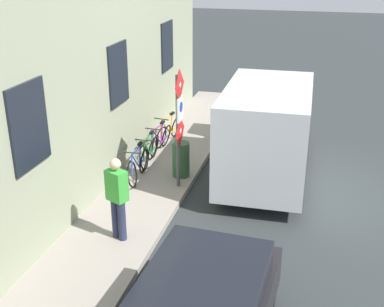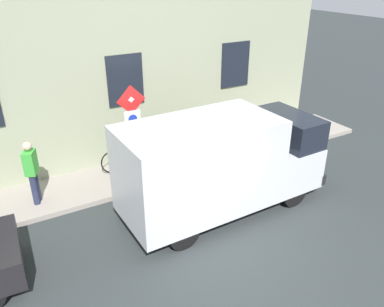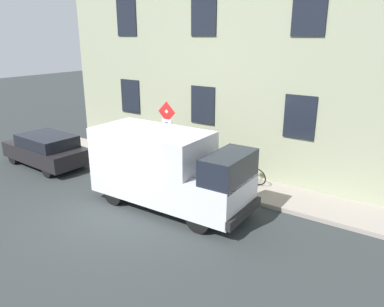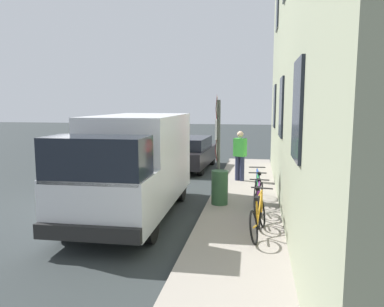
# 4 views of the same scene
# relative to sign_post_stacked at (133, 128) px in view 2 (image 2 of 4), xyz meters

# --- Properties ---
(ground_plane) EXTENTS (80.00, 80.00, 0.00)m
(ground_plane) POSITION_rel_sign_post_stacked_xyz_m (-3.22, -0.50, -1.90)
(ground_plane) COLOR #2C3132
(sidewalk_slab) EXTENTS (1.91, 16.34, 0.14)m
(sidewalk_slab) POSITION_rel_sign_post_stacked_xyz_m (0.75, -0.50, -1.83)
(sidewalk_slab) COLOR gray
(sidewalk_slab) RESTS_ON ground_plane
(building_facade) EXTENTS (0.75, 14.34, 8.45)m
(building_facade) POSITION_rel_sign_post_stacked_xyz_m (2.05, -0.50, 2.33)
(building_facade) COLOR #969C7E
(building_facade) RESTS_ON ground_plane
(sign_post_stacked) EXTENTS (0.15, 0.56, 2.79)m
(sign_post_stacked) POSITION_rel_sign_post_stacked_xyz_m (0.00, 0.00, 0.00)
(sign_post_stacked) COLOR #474C47
(sign_post_stacked) RESTS_ON sidewalk_slab
(delivery_van) EXTENTS (2.11, 5.37, 2.50)m
(delivery_van) POSITION_rel_sign_post_stacked_xyz_m (-1.90, -1.49, -0.57)
(delivery_van) COLOR silver
(delivery_van) RESTS_ON ground_plane
(bicycle_orange) EXTENTS (0.50, 1.71, 0.89)m
(bicycle_orange) POSITION_rel_sign_post_stacked_xyz_m (1.16, -2.78, -1.39)
(bicycle_orange) COLOR black
(bicycle_orange) RESTS_ON sidewalk_slab
(bicycle_purple) EXTENTS (0.46, 1.72, 0.89)m
(bicycle_purple) POSITION_rel_sign_post_stacked_xyz_m (1.16, -1.92, -1.39)
(bicycle_purple) COLOR black
(bicycle_purple) RESTS_ON sidewalk_slab
(bicycle_green) EXTENTS (0.46, 1.71, 0.89)m
(bicycle_green) POSITION_rel_sign_post_stacked_xyz_m (1.15, -1.05, -1.39)
(bicycle_green) COLOR black
(bicycle_green) RESTS_ON sidewalk_slab
(bicycle_blue) EXTENTS (0.46, 1.72, 0.89)m
(bicycle_blue) POSITION_rel_sign_post_stacked_xyz_m (1.15, -0.18, -1.39)
(bicycle_blue) COLOR black
(bicycle_blue) RESTS_ON sidewalk_slab
(pedestrian) EXTENTS (0.47, 0.40, 1.72)m
(pedestrian) POSITION_rel_sign_post_stacked_xyz_m (0.52, 2.58, -0.83)
(pedestrian) COLOR #262B47
(pedestrian) RESTS_ON sidewalk_slab
(litter_bin) EXTENTS (0.44, 0.44, 0.90)m
(litter_bin) POSITION_rel_sign_post_stacked_xyz_m (0.15, -0.58, -1.31)
(litter_bin) COLOR #2D5133
(litter_bin) RESTS_ON sidewalk_slab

